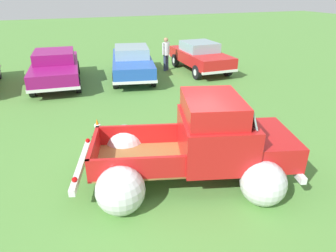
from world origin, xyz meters
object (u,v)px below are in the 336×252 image
object	(u,v)px
vintage_pickup_truck	(202,148)
lane_cone_1	(98,129)
spectator_0	(166,52)
lane_cone_0	(229,113)
show_car_3	(200,55)
show_car_2	(132,61)
show_car_1	(55,66)

from	to	relation	value
vintage_pickup_truck	lane_cone_1	size ratio (longest dim) A/B	7.87
vintage_pickup_truck	spectator_0	world-z (taller)	vintage_pickup_truck
lane_cone_0	show_car_3	bearing A→B (deg)	72.73
vintage_pickup_truck	lane_cone_0	world-z (taller)	vintage_pickup_truck
lane_cone_0	lane_cone_1	world-z (taller)	same
show_car_2	lane_cone_0	world-z (taller)	show_car_2
show_car_1	lane_cone_0	world-z (taller)	show_car_1
show_car_3	spectator_0	distance (m)	1.73
lane_cone_0	show_car_1	bearing A→B (deg)	128.65
show_car_1	show_car_3	distance (m)	6.92
lane_cone_0	lane_cone_1	size ratio (longest dim) A/B	1.00
show_car_1	lane_cone_1	distance (m)	6.09
show_car_1	show_car_3	bearing A→B (deg)	93.18
vintage_pickup_truck	show_car_2	world-z (taller)	vintage_pickup_truck
vintage_pickup_truck	lane_cone_0	size ratio (longest dim) A/B	7.87
show_car_2	spectator_0	world-z (taller)	spectator_0
vintage_pickup_truck	show_car_3	world-z (taller)	vintage_pickup_truck
vintage_pickup_truck	spectator_0	distance (m)	9.56
vintage_pickup_truck	show_car_3	bearing A→B (deg)	79.86
lane_cone_0	lane_cone_1	bearing A→B (deg)	176.52
show_car_2	lane_cone_0	bearing A→B (deg)	26.07
show_car_1	lane_cone_0	bearing A→B (deg)	42.54
show_car_1	show_car_2	world-z (taller)	same
show_car_2	show_car_3	world-z (taller)	same
vintage_pickup_truck	lane_cone_0	bearing A→B (deg)	63.72
spectator_0	lane_cone_1	bearing A→B (deg)	115.21
vintage_pickup_truck	show_car_2	size ratio (longest dim) A/B	1.02
show_car_2	lane_cone_1	xyz separation A→B (m)	(-2.45, -5.83, -0.47)
show_car_3	lane_cone_0	world-z (taller)	show_car_3
show_car_1	vintage_pickup_truck	bearing A→B (deg)	21.96
show_car_1	show_car_2	bearing A→B (deg)	90.90
show_car_2	lane_cone_1	size ratio (longest dim) A/B	7.74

